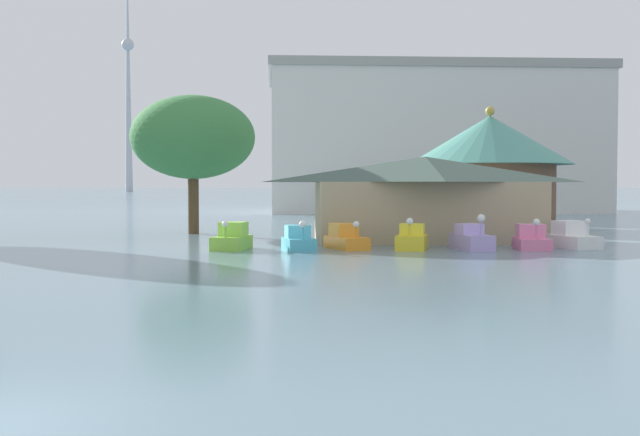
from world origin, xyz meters
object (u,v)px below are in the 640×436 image
Objects in this scene: boathouse at (425,197)px; pedal_boat_lavender at (471,239)px; green_roof_pavilion at (490,165)px; shoreline_tree_mid at (193,138)px; pedal_boat_orange at (346,239)px; distant_broadcast_tower at (128,58)px; pedal_boat_yellow at (412,239)px; pedal_boat_lime at (232,239)px; background_building_block at (429,141)px; pedal_boat_pink at (532,239)px; pedal_boat_white at (572,237)px; pedal_boat_cyan at (299,240)px.

pedal_boat_lavender is at bearing -80.23° from boathouse.
shoreline_tree_mid is (-21.72, -5.90, 1.65)m from green_roof_pavilion.
pedal_boat_orange is 6.32m from pedal_boat_lavender.
distant_broadcast_tower is at bearing 104.64° from green_roof_pavilion.
pedal_boat_lime is at bearing -78.17° from pedal_boat_yellow.
pedal_boat_yellow is 0.21× the size of green_roof_pavilion.
pedal_boat_lime is 9.07m from pedal_boat_yellow.
pedal_boat_yellow is at bearing -102.07° from background_building_block.
pedal_boat_lime is 12.39m from boathouse.
pedal_boat_white is at bearing 113.86° from pedal_boat_pink.
pedal_boat_orange is at bearing 103.59° from pedal_boat_lime.
boathouse is at bearing -178.89° from pedal_boat_lavender.
pedal_boat_white is (8.48, 0.64, 0.01)m from pedal_boat_yellow.
background_building_block reaches higher than shoreline_tree_mid.
pedal_boat_white is 0.24× the size of boathouse.
pedal_boat_lavender is 3.12m from pedal_boat_pink.
shoreline_tree_mid is at bearing -137.36° from pedal_boat_white.
green_roof_pavilion is 22.56m from shoreline_tree_mid.
pedal_boat_lavender is at bearing -95.92° from pedal_boat_white.
pedal_boat_yellow is at bearing 98.85° from pedal_boat_lime.
background_building_block is (18.05, 57.82, 8.26)m from pedal_boat_cyan.
pedal_boat_pink is 0.19× the size of boathouse.
pedal_boat_yellow is at bearing -100.68° from pedal_boat_white.
shoreline_tree_mid is 50.43m from background_building_block.
pedal_boat_lavender is 1.20× the size of pedal_boat_pink.
pedal_boat_lime is 0.08× the size of background_building_block.
pedal_boat_yellow reaches higher than pedal_boat_lime.
pedal_boat_white is 8.87m from boathouse.
boathouse reaches higher than pedal_boat_lavender.
pedal_boat_pink is 2.51m from pedal_boat_white.
shoreline_tree_mid reaches higher than pedal_boat_orange.
pedal_boat_white is 25.30m from shoreline_tree_mid.
pedal_boat_cyan is 16.48m from shoreline_tree_mid.
pedal_boat_yellow reaches higher than pedal_boat_cyan.
pedal_boat_lavender is 21.38m from green_roof_pavilion.
pedal_boat_cyan is at bearing -107.34° from background_building_block.
pedal_boat_lavender reaches higher than pedal_boat_cyan.
background_building_block is (10.48, 51.54, 6.19)m from boathouse.
boathouse is 371.54m from distant_broadcast_tower.
shoreline_tree_mid is (-6.60, 13.89, 5.92)m from pedal_boat_cyan.
boathouse is (1.87, 6.20, 2.04)m from pedal_boat_yellow.
pedal_boat_cyan is at bearing -78.40° from distant_broadcast_tower.
pedal_boat_orange is 1.25× the size of pedal_boat_yellow.
background_building_block is (6.25, 57.87, 8.26)m from pedal_boat_pink.
green_roof_pavilion is (9.41, 19.71, 4.23)m from pedal_boat_yellow.
pedal_boat_lime is 1.22× the size of pedal_boat_cyan.
pedal_boat_lime reaches higher than pedal_boat_orange.
pedal_boat_orange is 16.97m from shoreline_tree_mid.
pedal_boat_orange is 59.68m from background_building_block.
background_building_block reaches higher than pedal_boat_lavender.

